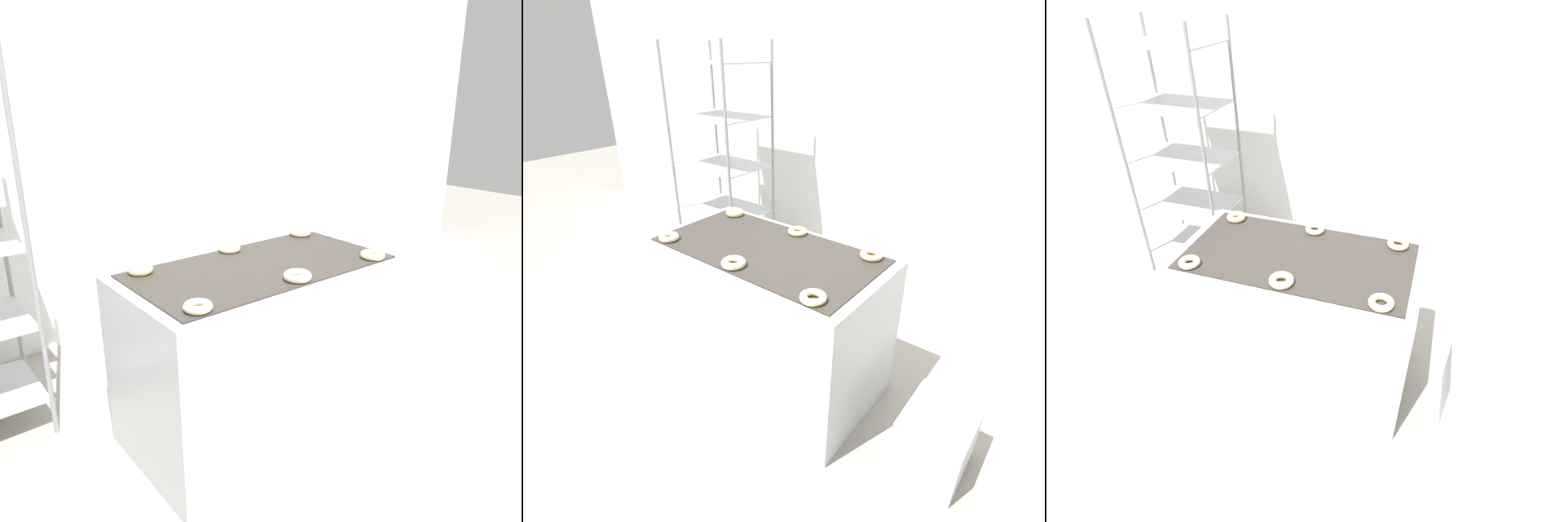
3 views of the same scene
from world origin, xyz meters
TOP-DOWN VIEW (x-y plane):
  - ground_plane at (0.00, 0.00)m, footprint 14.00×14.00m
  - wall_back at (0.00, 2.12)m, footprint 8.00×0.05m
  - fryer_machine at (0.00, 0.61)m, footprint 1.32×0.71m
  - glaze_bin at (1.05, 0.61)m, footprint 0.31×0.36m
  - donut_near_left at (-0.51, 0.35)m, footprint 0.11×0.11m
  - donut_near_center at (0.00, 0.35)m, footprint 0.13×0.13m
  - donut_near_right at (0.49, 0.34)m, footprint 0.12×0.12m
  - donut_far_left at (-0.49, 0.86)m, footprint 0.11×0.11m
  - donut_far_center at (0.01, 0.87)m, footprint 0.11×0.11m
  - donut_far_right at (0.50, 0.86)m, footprint 0.12×0.12m

SIDE VIEW (x-z plane):
  - ground_plane at x=0.00m, z-range 0.00..0.00m
  - glaze_bin at x=1.05m, z-range 0.00..0.33m
  - fryer_machine at x=0.00m, z-range 0.00..0.86m
  - donut_far_center at x=0.01m, z-range 0.86..0.90m
  - donut_near_right at x=0.49m, z-range 0.86..0.90m
  - donut_far_right at x=0.50m, z-range 0.86..0.90m
  - donut_near_left at x=-0.51m, z-range 0.86..0.90m
  - donut_far_left at x=-0.49m, z-range 0.86..0.90m
  - donut_near_center at x=0.00m, z-range 0.86..0.90m
  - wall_back at x=0.00m, z-range 0.00..2.80m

